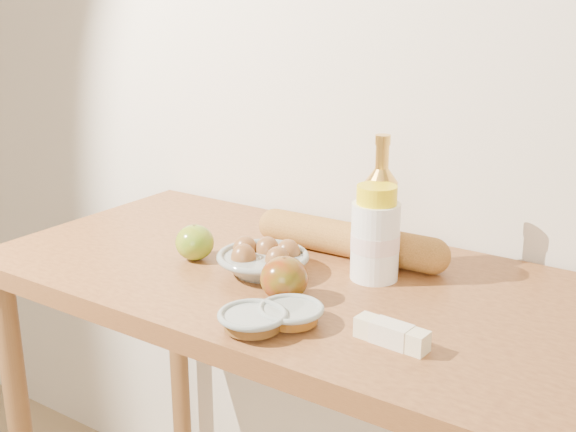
# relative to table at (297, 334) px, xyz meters

# --- Properties ---
(back_wall) EXTENTS (3.50, 0.02, 2.60)m
(back_wall) POSITION_rel_table_xyz_m (0.00, 0.33, 0.52)
(back_wall) COLOR silver
(back_wall) RESTS_ON ground
(table) EXTENTS (1.20, 0.60, 0.90)m
(table) POSITION_rel_table_xyz_m (0.00, 0.00, 0.00)
(table) COLOR #995F31
(table) RESTS_ON ground
(bourbon_bottle) EXTENTS (0.08, 0.08, 0.25)m
(bourbon_bottle) POSITION_rel_table_xyz_m (0.11, 0.11, 0.23)
(bourbon_bottle) COLOR #F4E7CF
(bourbon_bottle) RESTS_ON table
(cream_bottle) EXTENTS (0.10, 0.10, 0.17)m
(cream_bottle) POSITION_rel_table_xyz_m (0.13, 0.06, 0.20)
(cream_bottle) COLOR white
(cream_bottle) RESTS_ON table
(egg_bowl) EXTENTS (0.22, 0.22, 0.06)m
(egg_bowl) POSITION_rel_table_xyz_m (-0.05, -0.03, 0.15)
(egg_bowl) COLOR gray
(egg_bowl) RESTS_ON table
(baguette) EXTENTS (0.42, 0.08, 0.07)m
(baguette) POSITION_rel_table_xyz_m (0.03, 0.13, 0.16)
(baguette) COLOR #BA8239
(baguette) RESTS_ON table
(apple_yellowgreen) EXTENTS (0.09, 0.09, 0.07)m
(apple_yellowgreen) POSITION_rel_table_xyz_m (-0.21, -0.05, 0.16)
(apple_yellowgreen) COLOR #9C961F
(apple_yellowgreen) RESTS_ON table
(apple_redgreen_right) EXTENTS (0.10, 0.10, 0.08)m
(apple_redgreen_right) POSITION_rel_table_xyz_m (0.05, -0.11, 0.16)
(apple_redgreen_right) COLOR #90070B
(apple_redgreen_right) RESTS_ON table
(sugar_bowl) EXTENTS (0.14, 0.14, 0.03)m
(sugar_bowl) POSITION_rel_table_xyz_m (0.07, -0.23, 0.14)
(sugar_bowl) COLOR gray
(sugar_bowl) RESTS_ON table
(syrup_bowl) EXTENTS (0.11, 0.11, 0.03)m
(syrup_bowl) POSITION_rel_table_xyz_m (0.11, -0.18, 0.14)
(syrup_bowl) COLOR #8E9B95
(syrup_bowl) RESTS_ON table
(butter_stick) EXTENTS (0.12, 0.04, 0.03)m
(butter_stick) POSITION_rel_table_xyz_m (0.27, -0.15, 0.14)
(butter_stick) COLOR beige
(butter_stick) RESTS_ON table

